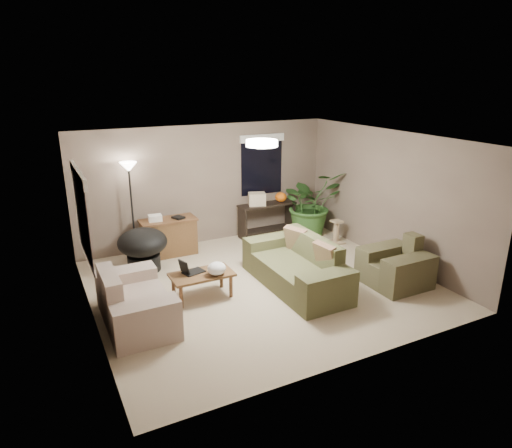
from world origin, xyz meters
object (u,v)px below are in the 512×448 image
desk (169,237)px  armchair (395,268)px  main_sofa (297,269)px  cat_scratching_post (336,233)px  houseplant (310,210)px  coffee_table (202,277)px  floor_lamp (129,179)px  console_table (267,217)px  papasan_chair (143,247)px  loveseat (134,304)px

desk → armchair: bearing=-44.8°
main_sofa → cat_scratching_post: size_ratio=4.40×
houseplant → coffee_table: bearing=-151.3°
floor_lamp → desk: bearing=-14.0°
main_sofa → console_table: (0.73, 2.47, 0.14)m
armchair → coffee_table: 3.32m
main_sofa → floor_lamp: (-2.18, 2.52, 1.30)m
floor_lamp → houseplant: bearing=-6.3°
papasan_chair → loveseat: bearing=-107.8°
cat_scratching_post → console_table: bearing=135.9°
desk → papasan_chair: (-0.64, -0.53, 0.09)m
coffee_table → papasan_chair: (-0.58, 1.51, 0.11)m
armchair → console_table: size_ratio=0.77×
main_sofa → loveseat: 2.77m
floor_lamp → loveseat: bearing=-103.2°
coffee_table → cat_scratching_post: (3.45, 1.07, -0.14)m
coffee_table → papasan_chair: bearing=111.0°
houseplant → papasan_chair: bearing=-176.1°
armchair → floor_lamp: floor_lamp is taller
desk → floor_lamp: bearing=166.0°
loveseat → armchair: (4.32, -0.72, 0.00)m
main_sofa → coffee_table: bearing=168.7°
armchair → papasan_chair: size_ratio=0.86×
floor_lamp → cat_scratching_post: 4.41m
coffee_table → houseplant: bearing=28.7°
coffee_table → console_table: (2.34, 2.15, 0.08)m
main_sofa → coffee_table: size_ratio=2.20×
main_sofa → floor_lamp: floor_lamp is taller
console_table → houseplant: houseplant is taller
main_sofa → loveseat: same height
console_table → papasan_chair: (-2.92, -0.64, 0.03)m
armchair → papasan_chair: armchair is taller
main_sofa → coffee_table: main_sofa is taller
coffee_table → console_table: console_table is taller
main_sofa → houseplant: bearing=52.1°
coffee_table → cat_scratching_post: 3.62m
papasan_chair → cat_scratching_post: 4.06m
loveseat → cat_scratching_post: (4.62, 1.38, -0.08)m
armchair → loveseat: bearing=170.5°
console_table → houseplant: (0.90, -0.37, 0.14)m
loveseat → papasan_chair: bearing=72.2°
desk → floor_lamp: floor_lamp is taller
armchair → papasan_chair: 4.52m
desk → console_table: (2.28, 0.11, 0.06)m
armchair → papasan_chair: (-3.73, 2.54, 0.17)m
loveseat → coffee_table: (1.16, 0.31, 0.06)m
houseplant → cat_scratching_post: houseplant is taller
armchair → houseplant: size_ratio=0.68×
loveseat → houseplant: (4.41, 2.08, 0.28)m
coffee_table → floor_lamp: bearing=104.7°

